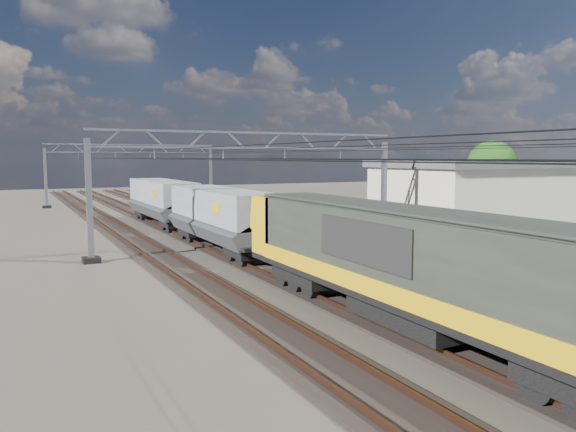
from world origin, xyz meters
name	(u,v)px	position (x,y,z in m)	size (l,w,h in m)	color
ground	(284,260)	(0.00, 0.00, 0.00)	(160.00, 160.00, 0.00)	black
track_outer_west	(176,269)	(-6.00, 0.00, 0.07)	(2.60, 140.00, 0.30)	black
track_loco	(251,262)	(-2.00, 0.00, 0.07)	(2.60, 140.00, 0.30)	black
track_inner_east	(316,256)	(2.00, 0.00, 0.07)	(2.60, 140.00, 0.30)	black
track_outer_east	(375,251)	(6.00, 0.00, 0.07)	(2.60, 140.00, 0.30)	black
catenary_gantry_mid	(255,185)	(0.00, 4.00, 3.91)	(19.90, 0.90, 7.11)	#92959F
catenary_gantry_far	(133,172)	(0.00, 40.00, 3.91)	(19.90, 0.90, 7.11)	#92959F
overhead_wires	(231,155)	(0.00, 8.00, 5.75)	(12.03, 140.00, 0.53)	black
locomotive	(415,262)	(-2.00, -13.33, 2.33)	(2.76, 21.10, 3.62)	black
hopper_wagon_lead	(222,214)	(-2.00, 4.37, 2.23)	(3.38, 13.00, 3.25)	black
hopper_wagon_mid	(162,198)	(-2.00, 18.57, 2.23)	(3.38, 13.00, 3.25)	black
industrial_shed	(495,193)	(22.00, 6.00, 2.73)	(18.60, 10.60, 5.40)	silver
tree_far	(496,167)	(30.32, 13.79, 4.62)	(5.34, 4.94, 7.25)	#342617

